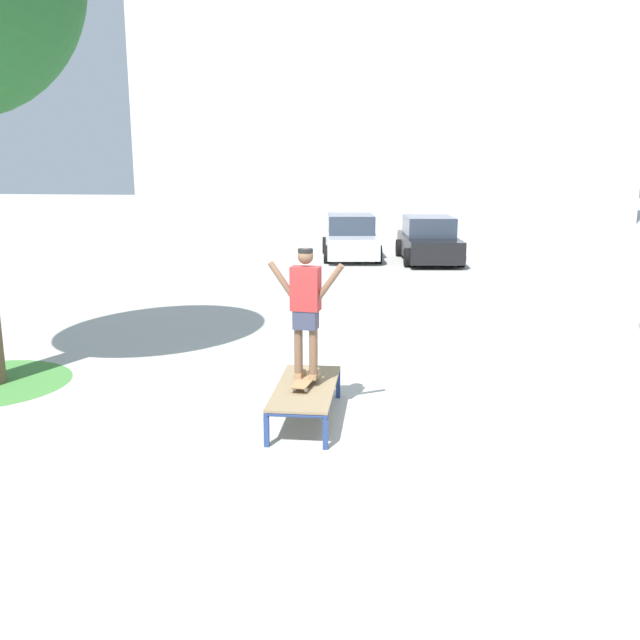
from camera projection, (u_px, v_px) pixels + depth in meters
name	position (u px, v px, depth m)	size (l,w,h in m)	color
ground_plane	(323.00, 422.00, 9.03)	(120.00, 120.00, 0.00)	#B7B5AD
building_facade	(379.00, 89.00, 39.52)	(28.08, 4.00, 14.60)	silver
skate_box	(306.00, 390.00, 9.02)	(0.80, 1.91, 0.46)	navy
skateboard	(306.00, 379.00, 9.04)	(0.30, 0.82, 0.09)	#9E754C
skater	(306.00, 304.00, 8.82)	(1.00, 0.32, 1.69)	brown
car_silver	(351.00, 238.00, 24.27)	(2.34, 4.39, 1.50)	#B7BABF
car_black	(429.00, 241.00, 23.44)	(2.28, 4.37, 1.50)	black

